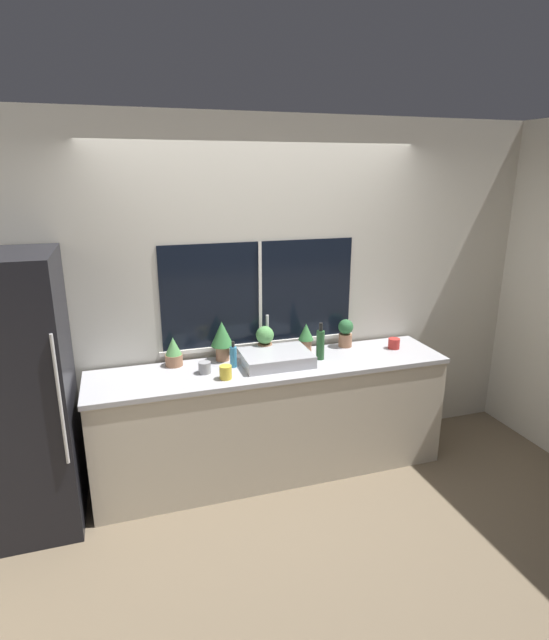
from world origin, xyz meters
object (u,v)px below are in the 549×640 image
(bottle_tall, at_px, (320,344))
(potted_plant_far_left, at_px, (174,352))
(refrigerator, at_px, (16,396))
(potted_plant_right, at_px, (306,336))
(potted_plant_far_right, at_px, (346,332))
(soap_bottle, at_px, (233,356))
(sink, at_px, (276,358))
(mug_grey, at_px, (205,368))
(potted_plant_left, at_px, (222,337))
(mug_red, at_px, (394,343))
(mug_yellow, at_px, (226,372))
(potted_plant_center, at_px, (265,340))

(bottle_tall, bearing_deg, potted_plant_far_left, 169.25)
(refrigerator, bearing_deg, bottle_tall, 1.43)
(potted_plant_right, relative_size, potted_plant_far_right, 0.99)
(soap_bottle, relative_size, bottle_tall, 0.69)
(sink, relative_size, mug_grey, 5.75)
(sink, bearing_deg, potted_plant_left, 152.85)
(potted_plant_far_left, bearing_deg, mug_red, -5.39)
(potted_plant_far_left, height_order, bottle_tall, bottle_tall)
(potted_plant_far_left, relative_size, mug_red, 2.37)
(potted_plant_left, xyz_separation_m, mug_yellow, (-0.05, -0.36, -0.14))
(bottle_tall, bearing_deg, mug_red, 3.52)
(potted_plant_left, relative_size, bottle_tall, 1.06)
(mug_grey, bearing_deg, potted_plant_right, 14.05)
(sink, height_order, mug_red, sink)
(sink, xyz_separation_m, bottle_tall, (0.35, -0.02, 0.08))
(potted_plant_far_right, height_order, bottle_tall, bottle_tall)
(potted_plant_right, xyz_separation_m, soap_bottle, (-0.63, -0.16, -0.05))
(potted_plant_far_left, xyz_separation_m, potted_plant_right, (1.05, -0.00, 0.02))
(potted_plant_left, relative_size, potted_plant_right, 1.35)
(potted_plant_center, height_order, soap_bottle, potted_plant_center)
(potted_plant_center, height_order, potted_plant_far_right, potted_plant_center)
(potted_plant_center, bearing_deg, potted_plant_left, 180.00)
(sink, xyz_separation_m, mug_red, (1.02, 0.02, -0.00))
(sink, relative_size, bottle_tall, 1.77)
(potted_plant_left, xyz_separation_m, bottle_tall, (0.72, -0.21, -0.06))
(potted_plant_far_right, relative_size, mug_yellow, 2.40)
(potted_plant_far_left, height_order, potted_plant_far_right, potted_plant_far_right)
(potted_plant_far_left, bearing_deg, bottle_tall, -10.75)
(potted_plant_far_right, bearing_deg, potted_plant_left, 180.00)
(potted_plant_far_right, distance_m, mug_red, 0.40)
(soap_bottle, relative_size, mug_yellow, 2.08)
(potted_plant_center, distance_m, soap_bottle, 0.34)
(potted_plant_far_right, bearing_deg, potted_plant_center, -180.00)
(potted_plant_right, height_order, potted_plant_far_right, potted_plant_far_right)
(potted_plant_far_left, xyz_separation_m, potted_plant_left, (0.37, 0.00, 0.08))
(potted_plant_far_left, relative_size, soap_bottle, 1.10)
(potted_plant_far_left, bearing_deg, mug_grey, -48.13)
(bottle_tall, xyz_separation_m, mug_grey, (-0.90, -0.01, -0.08))
(sink, relative_size, mug_yellow, 5.36)
(potted_plant_center, xyz_separation_m, mug_grey, (-0.51, -0.21, -0.09))
(mug_red, distance_m, mug_yellow, 1.46)
(refrigerator, bearing_deg, potted_plant_far_left, 14.14)
(potted_plant_center, bearing_deg, potted_plant_far_left, 180.00)
(potted_plant_left, relative_size, mug_grey, 3.44)
(mug_red, bearing_deg, sink, -178.70)
(potted_plant_right, bearing_deg, mug_red, -13.19)
(potted_plant_left, height_order, bottle_tall, potted_plant_left)
(bottle_tall, bearing_deg, mug_yellow, -168.72)
(potted_plant_left, relative_size, mug_red, 3.32)
(potted_plant_left, bearing_deg, soap_bottle, -73.69)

